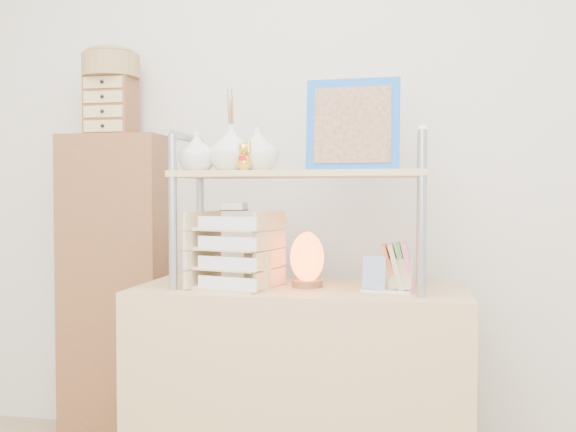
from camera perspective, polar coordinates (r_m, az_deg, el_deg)
name	(u,v)px	position (r m, az deg, el deg)	size (l,w,h in m)	color
desk	(300,389)	(2.43, 1.09, -15.13)	(1.20, 0.50, 0.75)	tan
cabinet	(115,286)	(2.99, -15.12, -6.07)	(0.45, 0.24, 1.35)	brown
hutch	(277,165)	(2.35, -0.97, 4.60)	(0.91, 0.34, 0.77)	#9399A0
letter_tray	(235,254)	(2.33, -4.74, -3.38)	(0.30, 0.30, 0.31)	#D7AE81
salt_lamp	(307,259)	(2.34, 1.71, -3.83)	(0.13, 0.12, 0.20)	brown
desk_clock	(258,271)	(2.30, -2.72, -4.92)	(0.10, 0.05, 0.13)	#D7BA74
postcard_stand	(387,282)	(2.25, 8.75, -5.81)	(0.18, 0.09, 0.12)	white
drawer_chest	(111,106)	(2.97, -15.45, 9.37)	(0.20, 0.16, 0.25)	brown
woven_basket	(111,67)	(2.99, -15.47, 12.69)	(0.25, 0.25, 0.10)	olive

